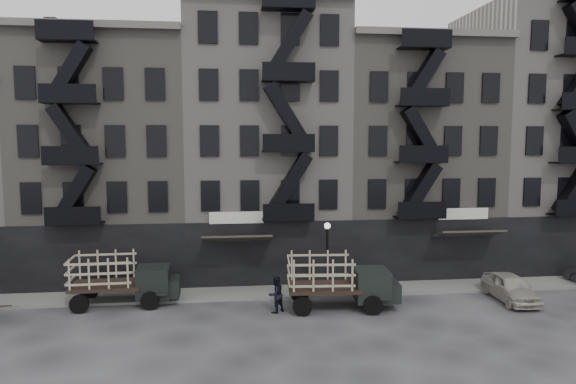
{
  "coord_description": "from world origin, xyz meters",
  "views": [
    {
      "loc": [
        -2.36,
        -25.15,
        8.93
      ],
      "look_at": [
        0.95,
        4.0,
        5.87
      ],
      "focal_mm": 32.0,
      "sensor_mm": 36.0,
      "label": 1
    }
  ],
  "objects": [
    {
      "name": "ground",
      "position": [
        0.0,
        0.0,
        0.0
      ],
      "size": [
        140.0,
        140.0,
        0.0
      ],
      "primitive_type": "plane",
      "color": "#38383A",
      "rests_on": "ground"
    },
    {
      "name": "sidewalk",
      "position": [
        0.0,
        3.75,
        0.07
      ],
      "size": [
        55.0,
        2.5,
        0.15
      ],
      "primitive_type": "cube",
      "color": "slate",
      "rests_on": "ground"
    },
    {
      "name": "building_midwest",
      "position": [
        -10.0,
        9.83,
        7.5
      ],
      "size": [
        10.0,
        11.35,
        16.2
      ],
      "color": "slate",
      "rests_on": "ground"
    },
    {
      "name": "building_center",
      "position": [
        -0.0,
        9.82,
        8.5
      ],
      "size": [
        10.0,
        11.35,
        18.2
      ],
      "color": "#9E9891",
      "rests_on": "ground"
    },
    {
      "name": "building_mideast",
      "position": [
        10.0,
        9.83,
        7.5
      ],
      "size": [
        10.0,
        11.35,
        16.2
      ],
      "color": "slate",
      "rests_on": "ground"
    },
    {
      "name": "building_east",
      "position": [
        20.0,
        9.82,
        9.0
      ],
      "size": [
        10.0,
        11.35,
        19.2
      ],
      "color": "#9E9891",
      "rests_on": "ground"
    },
    {
      "name": "lamp_post",
      "position": [
        3.0,
        2.6,
        2.78
      ],
      "size": [
        0.36,
        0.36,
        4.28
      ],
      "color": "black",
      "rests_on": "ground"
    },
    {
      "name": "stake_truck_west",
      "position": [
        -8.2,
        2.59,
        1.61
      ],
      "size": [
        5.72,
        2.53,
        2.83
      ],
      "rotation": [
        0.0,
        0.0,
        0.04
      ],
      "color": "black",
      "rests_on": "ground"
    },
    {
      "name": "stake_truck_east",
      "position": [
        3.3,
        0.7,
        1.65
      ],
      "size": [
        5.91,
        2.74,
        2.9
      ],
      "rotation": [
        0.0,
        0.0,
        -0.07
      ],
      "color": "black",
      "rests_on": "ground"
    },
    {
      "name": "car_east",
      "position": [
        13.0,
        0.94,
        0.74
      ],
      "size": [
        1.95,
        4.44,
        1.48
      ],
      "primitive_type": "imported",
      "rotation": [
        0.0,
        0.0,
        -0.05
      ],
      "color": "#AFA89D",
      "rests_on": "ground"
    },
    {
      "name": "pedestrian_mid",
      "position": [
        -0.08,
        0.44,
        0.95
      ],
      "size": [
        1.17,
        1.12,
        1.9
      ],
      "primitive_type": "imported",
      "rotation": [
        0.0,
        0.0,
        3.77
      ],
      "color": "black",
      "rests_on": "ground"
    }
  ]
}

